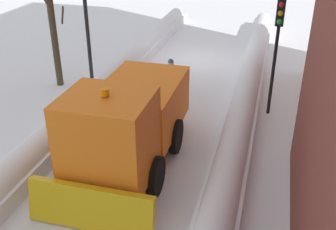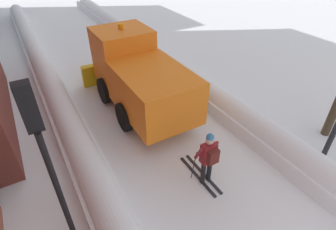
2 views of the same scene
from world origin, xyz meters
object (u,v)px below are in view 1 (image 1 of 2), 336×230
Objects in this scene: traffic_light_pole at (278,36)px; bare_tree_near at (54,37)px; plow_truck at (128,122)px; skier at (171,78)px.

traffic_light_pole is 9.03m from bare_tree_near.
bare_tree_near is at bearing -45.10° from plow_truck.
skier is at bearing 175.21° from bare_tree_near.
plow_truck reaches higher than skier.
traffic_light_pole reaches higher than skier.
bare_tree_near reaches higher than plow_truck.
plow_truck is at bearing 134.90° from bare_tree_near.
bare_tree_near is (8.97, -0.57, -0.86)m from traffic_light_pole.
skier is 4.33m from traffic_light_pole.
traffic_light_pole is at bearing 177.95° from skier.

